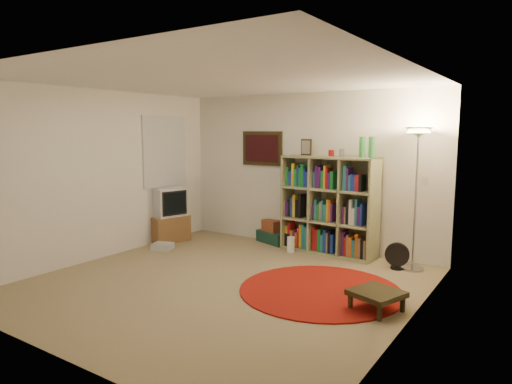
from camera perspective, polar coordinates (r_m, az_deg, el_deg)
room at (r=5.63m, az=-4.41°, el=1.11°), size 4.54×4.54×2.54m
bookshelf at (r=7.14m, az=8.97°, el=-1.84°), size 1.54×0.53×1.82m
floor_lamp at (r=6.47m, az=19.57°, el=4.73°), size 0.44×0.44×1.95m
floor_fan at (r=6.63m, az=17.22°, el=-7.65°), size 0.33×0.21×0.38m
tv_stand at (r=8.01m, az=-10.93°, el=-2.89°), size 0.60×0.74×0.94m
dvd_box at (r=7.55m, az=-11.59°, el=-6.67°), size 0.36×0.33×0.10m
suitcase at (r=7.85m, az=2.47°, el=-5.61°), size 0.70×0.57×0.20m
wicker_basket at (r=7.81m, az=2.08°, el=-4.22°), size 0.40×0.34×0.19m
duffel_bag at (r=7.57m, az=4.78°, el=-5.95°), size 0.36×0.30×0.24m
paper_towel at (r=7.25m, az=4.38°, el=-6.56°), size 0.14×0.14×0.24m
red_rug at (r=5.63m, az=8.06°, el=-12.04°), size 1.94×1.94×0.02m
side_table at (r=5.11m, az=14.84°, el=-12.22°), size 0.61×0.61×0.22m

